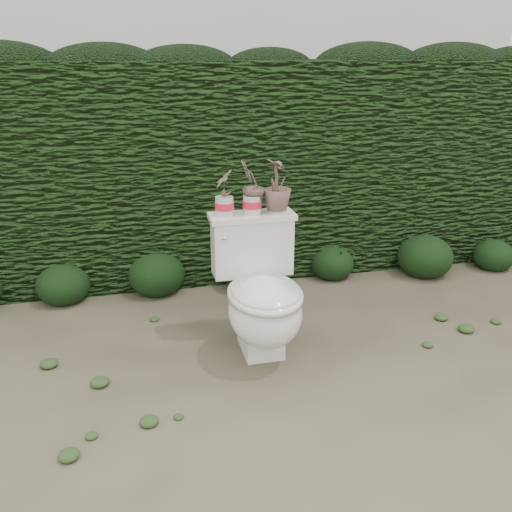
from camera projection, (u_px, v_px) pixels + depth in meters
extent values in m
plane|color=#72694E|center=(234.00, 363.00, 3.07)|extent=(60.00, 60.00, 0.00)
cube|color=#234216|center=(195.00, 168.00, 4.25)|extent=(8.00, 1.00, 1.60)
cube|color=silver|center=(197.00, 27.00, 7.97)|extent=(8.00, 3.50, 4.00)
cube|color=white|center=(261.00, 335.00, 3.18)|extent=(0.22, 0.30, 0.20)
ellipsoid|color=white|center=(265.00, 311.00, 3.02)|extent=(0.41, 0.51, 0.39)
cube|color=white|center=(252.00, 246.00, 3.21)|extent=(0.47, 0.17, 0.34)
cube|color=white|center=(252.00, 216.00, 3.14)|extent=(0.50, 0.19, 0.03)
cylinder|color=silver|center=(224.00, 237.00, 3.05)|extent=(0.02, 0.06, 0.02)
sphere|color=silver|center=(225.00, 238.00, 3.02)|extent=(0.03, 0.03, 0.03)
imported|color=#20631E|center=(224.00, 194.00, 3.06)|extent=(0.11, 0.14, 0.25)
imported|color=#20631E|center=(252.00, 188.00, 3.09)|extent=(0.21, 0.21, 0.30)
imported|color=#20631E|center=(277.00, 187.00, 3.12)|extent=(0.20, 0.20, 0.30)
ellipsoid|color=black|center=(63.00, 281.00, 3.80)|extent=(0.37, 0.37, 0.30)
ellipsoid|color=black|center=(156.00, 271.00, 3.94)|extent=(0.41, 0.41, 0.33)
ellipsoid|color=black|center=(249.00, 265.00, 4.03)|extent=(0.43, 0.43, 0.34)
ellipsoid|color=black|center=(332.00, 260.00, 4.22)|extent=(0.34, 0.34, 0.27)
ellipsoid|color=black|center=(425.00, 253.00, 4.26)|extent=(0.43, 0.43, 0.34)
ellipsoid|color=black|center=(494.00, 252.00, 4.40)|extent=(0.33, 0.33, 0.26)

